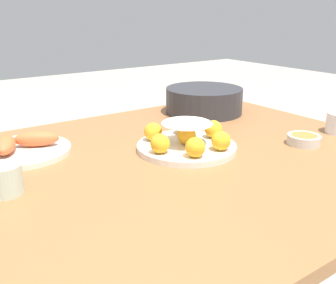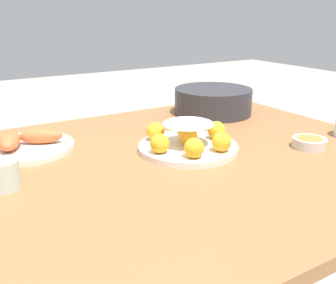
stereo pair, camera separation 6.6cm
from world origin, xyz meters
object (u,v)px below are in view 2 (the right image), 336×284
Objects in this scene: dining_table at (147,196)px; cup_far at (3,175)px; serving_bowl at (213,100)px; sauce_bowl at (309,142)px; seafood_platter at (25,145)px; cake_plate at (188,140)px.

cup_far reaches higher than dining_table.
sauce_bowl is at bearing -90.24° from serving_bowl.
dining_table is at bearing -5.75° from cup_far.
seafood_platter reaches higher than sauce_bowl.
dining_table is 0.36m from seafood_platter.
serving_bowl is (0.44, 0.31, 0.14)m from dining_table.
cup_far is (-0.46, 0.01, 0.00)m from cake_plate.
serving_bowl is 0.44m from sauce_bowl.
seafood_platter is (-0.23, 0.25, 0.10)m from dining_table.
serving_bowl reaches higher than cup_far.
cake_plate is 3.75× the size of cup_far.
seafood_platter is at bearing 148.66° from cake_plate.
cup_far is at bearing 174.25° from dining_table.
cup_far is (-0.32, 0.03, 0.12)m from dining_table.
dining_table is 0.55m from serving_bowl.
dining_table is 0.47m from sauce_bowl.
sauce_bowl is 0.77m from seafood_platter.
cup_far is (-0.09, -0.22, 0.01)m from seafood_platter.
cake_plate is at bearing 152.80° from sauce_bowl.
cake_plate is 0.46m from cup_far.
seafood_platter is at bearing -175.28° from serving_bowl.
dining_table is 5.51× the size of seafood_platter.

